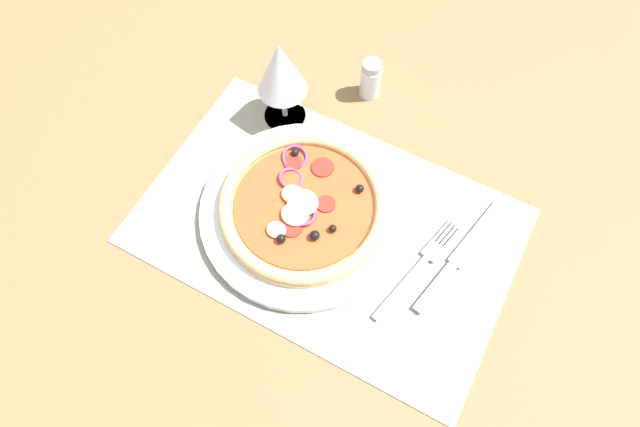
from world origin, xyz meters
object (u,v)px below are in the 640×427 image
plate (304,211)px  wine_glass (281,71)px  fork (422,263)px  pepper_shaker (371,79)px  knife (461,254)px  pizza (303,205)px

plate → wine_glass: size_ratio=1.92×
plate → wine_glass: (-10.81, 13.59, 9.03)cm
fork → pepper_shaker: size_ratio=2.66×
knife → plate: bearing=114.3°
plate → pizza: (-0.03, 0.01, 1.79)cm
wine_glass → pepper_shaker: bearing=46.8°
pizza → wine_glass: bearing=128.4°
fork → pizza: bearing=106.3°
plate → fork: (17.56, 0.81, -0.48)cm
plate → pizza: bearing=170.3°
pizza → pepper_shaker: 23.76cm
plate → knife: size_ratio=1.44×
plate → fork: bearing=2.7°
knife → pepper_shaker: 30.11cm
knife → wine_glass: 35.08cm
pizza → knife: bearing=11.6°
fork → knife: 5.55cm
pizza → knife: pizza is taller
plate → fork: plate is taller
pizza → fork: 17.76cm
knife → wine_glass: wine_glass is taller
plate → wine_glass: 19.57cm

